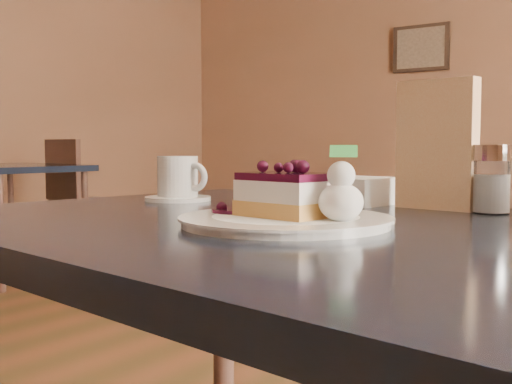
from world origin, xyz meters
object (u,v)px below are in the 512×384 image
Objects in this scene: main_table at (308,277)px; bg_table_far_left at (8,265)px; cheesecake_slice at (286,195)px; dessert_plate at (286,221)px; coffee_set at (179,181)px.

bg_table_far_left is (-3.29, 1.71, -0.60)m from main_table.
main_table is 9.94× the size of cheesecake_slice.
coffee_set reaches higher than dessert_plate.
cheesecake_slice is at bearing -90.00° from main_table.
main_table is at bearing 90.00° from cheesecake_slice.
coffee_set is at bearing 150.85° from dessert_plate.
dessert_plate is at bearing -29.15° from coffee_set.
coffee_set is 3.36m from bg_table_far_left.
bg_table_far_left is at bearing 160.72° from cheesecake_slice.
cheesecake_slice is at bearing 90.00° from dessert_plate.
dessert_plate is 0.04m from cheesecake_slice.
coffee_set is 0.08× the size of bg_table_far_left.
main_table is at bearing 81.05° from dessert_plate.
main_table is 4.62× the size of dessert_plate.
main_table is at bearing -22.83° from coffee_set.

